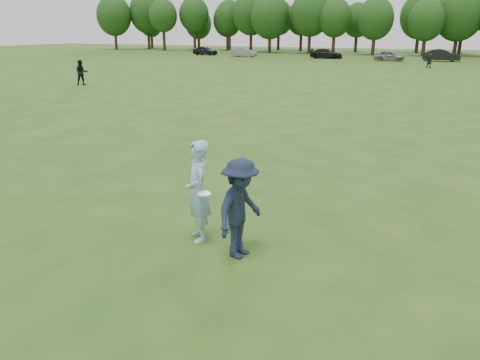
{
  "coord_description": "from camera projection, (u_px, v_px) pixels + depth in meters",
  "views": [
    {
      "loc": [
        3.87,
        -7.71,
        4.13
      ],
      "look_at": [
        -0.02,
        0.78,
        1.1
      ],
      "focal_mm": 35.0,
      "sensor_mm": 36.0,
      "label": 1
    }
  ],
  "objects": [
    {
      "name": "disc_in_play",
      "position": [
        204.0,
        194.0,
        8.97
      ],
      "size": [
        0.29,
        0.3,
        0.06
      ],
      "color": "white",
      "rests_on": "ground"
    },
    {
      "name": "treeline",
      "position": [
        460.0,
        14.0,
        72.91
      ],
      "size": [
        130.35,
        18.39,
        11.74
      ],
      "color": "#332114",
      "rests_on": "ground"
    },
    {
      "name": "car_f",
      "position": [
        442.0,
        55.0,
        61.19
      ],
      "size": [
        4.69,
        1.65,
        1.54
      ],
      "primitive_type": "imported",
      "rotation": [
        0.0,
        0.0,
        1.57
      ],
      "color": "black",
      "rests_on": "ground"
    },
    {
      "name": "player_far_a",
      "position": [
        82.0,
        73.0,
        35.39
      ],
      "size": [
        1.13,
        1.15,
        1.87
      ],
      "primitive_type": "imported",
      "rotation": [
        0.0,
        0.0,
        0.89
      ],
      "color": "black",
      "rests_on": "ground"
    },
    {
      "name": "thrower",
      "position": [
        198.0,
        191.0,
        9.32
      ],
      "size": [
        0.86,
        0.9,
        2.08
      ],
      "primitive_type": "imported",
      "rotation": [
        0.0,
        0.0,
        -0.89
      ],
      "color": "#94BCE6",
      "rests_on": "ground"
    },
    {
      "name": "defender",
      "position": [
        240.0,
        208.0,
        8.65
      ],
      "size": [
        0.87,
        1.33,
        1.92
      ],
      "primitive_type": "imported",
      "rotation": [
        0.0,
        0.0,
        1.44
      ],
      "color": "#1B243B",
      "rests_on": "ground"
    },
    {
      "name": "car_a",
      "position": [
        205.0,
        51.0,
        75.65
      ],
      "size": [
        4.22,
        1.98,
        1.39
      ],
      "primitive_type": "imported",
      "rotation": [
        0.0,
        0.0,
        1.49
      ],
      "color": "black",
      "rests_on": "ground"
    },
    {
      "name": "car_b",
      "position": [
        243.0,
        52.0,
        71.35
      ],
      "size": [
        4.18,
        1.61,
        1.36
      ],
      "primitive_type": "imported",
      "rotation": [
        0.0,
        0.0,
        1.53
      ],
      "color": "gray",
      "rests_on": "ground"
    },
    {
      "name": "ground",
      "position": [
        225.0,
        242.0,
        9.48
      ],
      "size": [
        200.0,
        200.0,
        0.0
      ],
      "primitive_type": "plane",
      "color": "#214C15",
      "rests_on": "ground"
    },
    {
      "name": "player_far_d",
      "position": [
        429.0,
        60.0,
        50.71
      ],
      "size": [
        1.55,
        1.18,
        1.63
      ],
      "primitive_type": "imported",
      "rotation": [
        0.0,
        0.0,
        0.52
      ],
      "color": "#262626",
      "rests_on": "ground"
    },
    {
      "name": "car_d",
      "position": [
        326.0,
        54.0,
        67.09
      ],
      "size": [
        4.72,
        2.04,
        1.35
      ],
      "primitive_type": "imported",
      "rotation": [
        0.0,
        0.0,
        1.6
      ],
      "color": "black",
      "rests_on": "ground"
    },
    {
      "name": "car_e",
      "position": [
        389.0,
        56.0,
        61.87
      ],
      "size": [
        3.93,
        1.62,
        1.33
      ],
      "primitive_type": "imported",
      "rotation": [
        0.0,
        0.0,
        1.58
      ],
      "color": "slate",
      "rests_on": "ground"
    }
  ]
}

